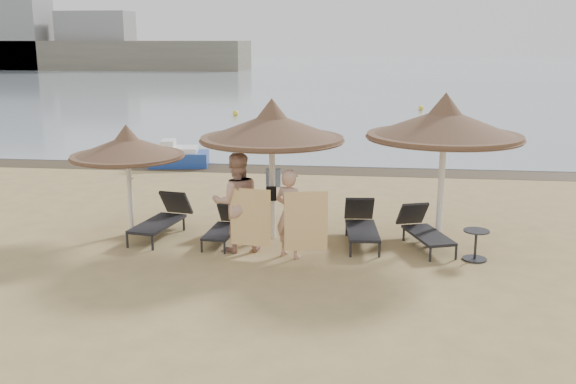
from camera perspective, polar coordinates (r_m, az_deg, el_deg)
name	(u,v)px	position (r m, az deg, el deg)	size (l,w,h in m)	color
ground	(268,265)	(12.63, -1.80, -6.52)	(160.00, 160.00, 0.00)	tan
sea	(353,70)	(91.85, 5.82, 10.74)	(200.00, 140.00, 0.03)	gray
wet_sand_strip	(310,170)	(21.64, 1.93, 1.98)	(200.00, 1.60, 0.01)	#453622
far_shore	(174,49)	(93.52, -10.11, 12.43)	(150.00, 54.80, 12.00)	#746E55
palapa_left	(127,147)	(14.59, -14.11, 3.88)	(2.52, 2.52, 2.50)	white
palapa_center	(272,128)	(13.75, -1.44, 5.73)	(3.12, 3.12, 3.10)	white
palapa_right	(445,124)	(13.80, 13.75, 5.87)	(3.27, 3.27, 3.24)	white
lounger_far_left	(163,218)	(14.70, -11.04, -2.24)	(0.99, 2.06, 0.89)	#25262B
lounger_near_left	(224,226)	(14.11, -5.68, -3.02)	(0.63, 1.66, 0.73)	#25262B
lounger_near_right	(361,224)	(14.04, 6.53, -2.86)	(0.81, 1.98, 0.87)	#25262B
lounger_far_right	(423,229)	(13.98, 11.94, -3.22)	(1.17, 1.94, 0.82)	#25262B
side_table	(475,246)	(13.36, 16.33, -4.63)	(0.51, 0.51, 0.62)	#25262B
person_left	(236,195)	(13.20, -4.61, -0.23)	(1.10, 0.72, 2.40)	tan
person_right	(290,207)	(12.79, 0.16, -1.32)	(0.97, 0.63, 2.10)	tan
towel_left	(250,217)	(12.90, -3.36, -2.28)	(0.84, 0.13, 1.19)	orange
towel_right	(306,221)	(12.58, 1.62, -2.63)	(0.84, 0.20, 1.20)	orange
bag_patterned	(273,178)	(14.12, -1.31, 1.28)	(0.32, 0.12, 0.41)	silver
bag_dark	(271,194)	(13.86, -1.50, -0.15)	(0.23, 0.12, 0.31)	black
pedal_boat	(178,156)	(22.56, -9.71, 3.14)	(2.14, 1.46, 0.92)	#1C3E99
buoy_left	(235,113)	(36.95, -4.69, 7.00)	(0.34, 0.34, 0.34)	yellow
buoy_mid	(421,108)	(40.45, 11.73, 7.31)	(0.32, 0.32, 0.32)	yellow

